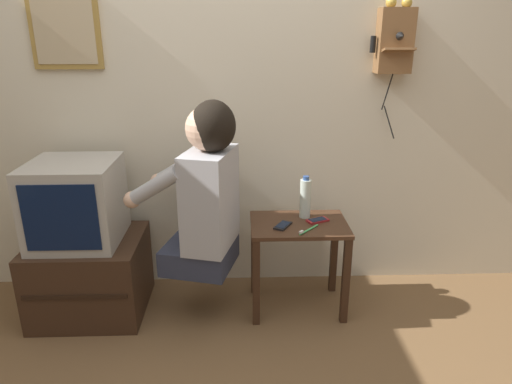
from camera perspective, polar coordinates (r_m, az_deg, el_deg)
wall_back at (r=2.74m, az=-4.44°, el=13.36°), size 6.80×0.05×2.55m
side_table at (r=2.64m, az=5.30°, el=-6.34°), size 0.55×0.38×0.54m
person at (r=2.43m, az=-6.31°, el=0.27°), size 0.61×0.50×0.93m
tv_stand at (r=2.86m, az=-19.95°, el=-9.73°), size 0.61×0.54×0.45m
television at (r=2.69m, az=-21.60°, el=-1.19°), size 0.46×0.47×0.45m
wall_phone_antique at (r=2.78m, az=16.95°, el=17.77°), size 0.23×0.19×0.77m
framed_picture at (r=2.85m, az=-22.75°, el=17.99°), size 0.38×0.03×0.40m
cell_phone_held at (r=2.53m, az=3.38°, el=-4.20°), size 0.11×0.14×0.01m
cell_phone_spare at (r=2.62m, az=7.71°, el=-3.52°), size 0.14×0.11×0.01m
water_bottle at (r=2.63m, az=6.18°, el=-0.76°), size 0.06×0.06×0.25m
toothbrush at (r=2.49m, az=6.46°, el=-4.75°), size 0.12×0.13×0.02m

